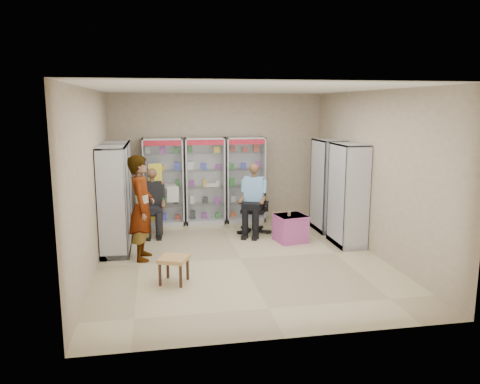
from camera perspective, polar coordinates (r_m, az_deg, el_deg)
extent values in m
plane|color=tan|center=(8.54, 0.06, -8.10)|extent=(6.00, 6.00, 0.00)
cube|color=tan|center=(11.13, -2.70, 4.19)|extent=(5.00, 0.02, 3.00)
cube|color=tan|center=(5.31, 5.83, -2.90)|extent=(5.00, 0.02, 3.00)
cube|color=tan|center=(8.13, -17.56, 1.34)|extent=(0.02, 6.00, 3.00)
cube|color=tan|center=(8.97, 15.99, 2.25)|extent=(0.02, 6.00, 3.00)
cube|color=white|center=(8.10, 0.06, 12.45)|extent=(5.00, 6.00, 0.02)
cube|color=#B8BCC0|center=(10.84, -9.32, 1.22)|extent=(0.90, 0.50, 2.00)
cube|color=#A5A6AC|center=(10.89, -4.31, 1.37)|extent=(0.90, 0.50, 2.00)
cube|color=#AEB1B6|center=(11.02, 0.60, 1.51)|extent=(0.90, 0.50, 2.00)
cube|color=#B4B7BC|center=(10.39, 10.65, 0.77)|extent=(0.90, 0.50, 2.00)
cube|color=#ADB0B5|center=(9.39, 13.02, -0.35)|extent=(0.90, 0.50, 2.00)
cube|color=silver|center=(9.95, -14.58, 0.18)|extent=(0.90, 0.50, 2.00)
cube|color=silver|center=(8.87, -15.10, -1.07)|extent=(0.90, 0.50, 2.00)
cube|color=#301F13|center=(10.22, -10.56, -2.42)|extent=(0.42, 0.42, 0.94)
cube|color=black|center=(10.07, 1.68, -1.90)|extent=(0.80, 0.80, 1.12)
cube|color=#B14794|center=(9.56, 6.18, -4.41)|extent=(0.66, 0.64, 0.55)
cylinder|color=#5B1B07|center=(9.43, 6.02, -2.61)|extent=(0.07, 0.07, 0.10)
cube|color=#AF7D49|center=(10.13, 5.16, -3.87)|extent=(0.51, 0.51, 0.43)
cube|color=tan|center=(7.44, -8.05, -9.38)|extent=(0.54, 0.54, 0.42)
imported|color=#969598|center=(8.46, -11.89, -1.91)|extent=(0.51, 0.72, 1.88)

